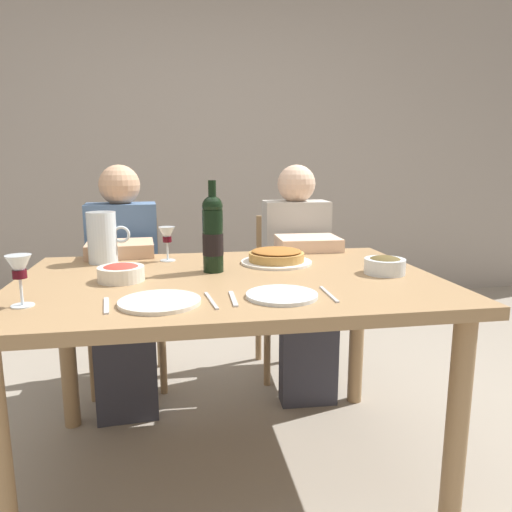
{
  "coord_description": "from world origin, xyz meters",
  "views": [
    {
      "loc": [
        -0.18,
        -1.65,
        1.16
      ],
      "look_at": [
        0.09,
        -0.05,
        0.84
      ],
      "focal_mm": 33.17,
      "sensor_mm": 36.0,
      "label": 1
    }
  ],
  "objects": [
    {
      "name": "knife_left_setting",
      "position": [
        0.28,
        -0.29,
        0.76
      ],
      "size": [
        0.01,
        0.18,
        0.0
      ],
      "primitive_type": "cube",
      "rotation": [
        0.0,
        0.0,
        1.54
      ],
      "color": "silver",
      "rests_on": "dining_table"
    },
    {
      "name": "water_pitcher",
      "position": [
        -0.48,
        0.34,
        0.85
      ],
      "size": [
        0.17,
        0.12,
        0.21
      ],
      "color": "silver",
      "rests_on": "dining_table"
    },
    {
      "name": "diner_right",
      "position": [
        0.45,
        0.67,
        0.62
      ],
      "size": [
        0.35,
        0.51,
        1.16
      ],
      "rotation": [
        0.0,
        0.0,
        3.1
      ],
      "color": "#B7B2A8",
      "rests_on": "ground"
    },
    {
      "name": "dinner_plate_left_setting",
      "position": [
        0.13,
        -0.29,
        0.77
      ],
      "size": [
        0.22,
        0.22,
        0.01
      ],
      "primitive_type": "cylinder",
      "color": "silver",
      "rests_on": "dining_table"
    },
    {
      "name": "baked_tart",
      "position": [
        0.22,
        0.21,
        0.79
      ],
      "size": [
        0.29,
        0.29,
        0.06
      ],
      "color": "white",
      "rests_on": "dining_table"
    },
    {
      "name": "dinner_plate_right_setting",
      "position": [
        -0.24,
        -0.3,
        0.77
      ],
      "size": [
        0.24,
        0.24,
        0.01
      ],
      "primitive_type": "cylinder",
      "color": "silver",
      "rests_on": "dining_table"
    },
    {
      "name": "chair_right",
      "position": [
        0.45,
        0.91,
        0.5
      ],
      "size": [
        0.42,
        0.42,
        0.87
      ],
      "rotation": [
        0.0,
        0.0,
        3.1
      ],
      "color": "#9E7A51",
      "rests_on": "ground"
    },
    {
      "name": "wine_glass_right_diner",
      "position": [
        -0.62,
        -0.26,
        0.87
      ],
      "size": [
        0.07,
        0.07,
        0.15
      ],
      "color": "silver",
      "rests_on": "dining_table"
    },
    {
      "name": "spoon_right_setting",
      "position": [
        -0.39,
        -0.3,
        0.76
      ],
      "size": [
        0.04,
        0.16,
        0.0
      ],
      "primitive_type": "cube",
      "rotation": [
        0.0,
        0.0,
        1.7
      ],
      "color": "silver",
      "rests_on": "dining_table"
    },
    {
      "name": "dining_table",
      "position": [
        0.0,
        0.0,
        0.67
      ],
      "size": [
        1.5,
        1.0,
        0.76
      ],
      "color": "#9E7A51",
      "rests_on": "ground"
    },
    {
      "name": "chair_left",
      "position": [
        -0.46,
        0.9,
        0.5
      ],
      "size": [
        0.43,
        0.43,
        0.87
      ],
      "rotation": [
        0.0,
        0.0,
        3.21
      ],
      "color": "#9E7A51",
      "rests_on": "ground"
    },
    {
      "name": "knife_right_setting",
      "position": [
        -0.09,
        -0.3,
        0.76
      ],
      "size": [
        0.03,
        0.18,
        0.0
      ],
      "primitive_type": "cube",
      "rotation": [
        0.0,
        0.0,
        1.69
      ],
      "color": "silver",
      "rests_on": "dining_table"
    },
    {
      "name": "diner_left",
      "position": [
        -0.44,
        0.66,
        0.62
      ],
      "size": [
        0.36,
        0.52,
        1.16
      ],
      "rotation": [
        0.0,
        0.0,
        3.21
      ],
      "color": "#4C6B93",
      "rests_on": "ground"
    },
    {
      "name": "fork_left_setting",
      "position": [
        -0.02,
        -0.29,
        0.76
      ],
      "size": [
        0.02,
        0.16,
        0.0
      ],
      "primitive_type": "cube",
      "rotation": [
        0.0,
        0.0,
        1.55
      ],
      "color": "silver",
      "rests_on": "dining_table"
    },
    {
      "name": "salad_bowl",
      "position": [
        -0.38,
        0.01,
        0.79
      ],
      "size": [
        0.16,
        0.16,
        0.06
      ],
      "color": "silver",
      "rests_on": "dining_table"
    },
    {
      "name": "wine_glass_left_diner",
      "position": [
        -0.22,
        0.34,
        0.86
      ],
      "size": [
        0.07,
        0.07,
        0.14
      ],
      "color": "silver",
      "rests_on": "dining_table"
    },
    {
      "name": "ground_plane",
      "position": [
        0.0,
        0.0,
        0.0
      ],
      "size": [
        8.0,
        8.0,
        0.0
      ],
      "primitive_type": "plane",
      "color": "gray"
    },
    {
      "name": "back_wall",
      "position": [
        0.0,
        2.37,
        1.4
      ],
      "size": [
        8.0,
        0.1,
        2.8
      ],
      "primitive_type": "cube",
      "color": "#A3998E",
      "rests_on": "ground"
    },
    {
      "name": "wine_bottle",
      "position": [
        -0.05,
        0.1,
        0.9
      ],
      "size": [
        0.08,
        0.08,
        0.34
      ],
      "color": "black",
      "rests_on": "dining_table"
    },
    {
      "name": "olive_bowl",
      "position": [
        0.58,
        -0.04,
        0.79
      ],
      "size": [
        0.15,
        0.15,
        0.07
      ],
      "color": "silver",
      "rests_on": "dining_table"
    }
  ]
}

